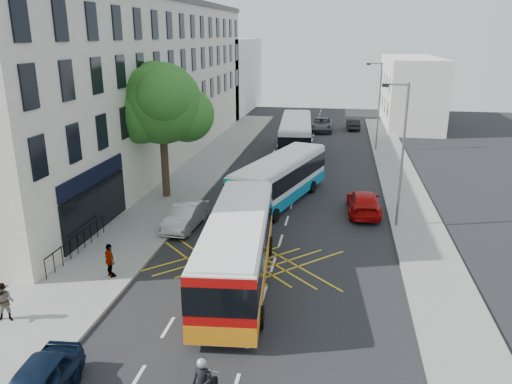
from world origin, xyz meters
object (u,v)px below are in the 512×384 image
at_px(parked_car_silver, 185,216).
at_px(distant_car_dark, 353,124).
at_px(bus_far, 296,136).
at_px(pedestrian_far, 110,260).
at_px(distant_car_grey, 321,125).
at_px(bus_mid, 280,179).
at_px(lamp_far, 378,102).
at_px(lamp_near, 401,149).
at_px(street_tree, 161,104).
at_px(red_hatchback, 364,202).
at_px(pedestrian_near, 4,302).
at_px(bus_near, 238,248).

xyz_separation_m(parked_car_silver, distant_car_dark, (9.93, 32.95, -0.07)).
distance_m(bus_far, pedestrian_far, 26.63).
relative_size(distant_car_grey, distant_car_dark, 1.39).
bearing_deg(bus_mid, lamp_far, 83.66).
bearing_deg(lamp_near, street_tree, 168.60).
distance_m(red_hatchback, pedestrian_far, 15.84).
bearing_deg(lamp_far, bus_mid, -112.85).
xyz_separation_m(lamp_near, lamp_far, (0.00, 20.00, 0.00)).
height_order(distant_car_dark, pedestrian_far, pedestrian_far).
bearing_deg(distant_car_dark, bus_far, 63.96).
bearing_deg(pedestrian_near, distant_car_grey, 62.92).
bearing_deg(pedestrian_far, lamp_near, -104.58).
relative_size(bus_mid, parked_car_silver, 2.56).
bearing_deg(bus_far, bus_near, -94.68).
xyz_separation_m(bus_near, red_hatchback, (5.85, 10.05, -0.93)).
xyz_separation_m(parked_car_silver, distant_car_grey, (6.34, 31.39, 0.04)).
height_order(parked_car_silver, distant_car_dark, parked_car_silver).
relative_size(lamp_far, pedestrian_far, 5.06).
bearing_deg(distant_car_dark, lamp_near, 89.10).
distance_m(lamp_near, red_hatchback, 4.77).
height_order(lamp_far, parked_car_silver, lamp_far).
xyz_separation_m(distant_car_grey, distant_car_dark, (3.59, 1.56, -0.11)).
height_order(distant_car_grey, distant_car_dark, distant_car_grey).
bearing_deg(lamp_far, pedestrian_far, -114.68).
relative_size(distant_car_grey, pedestrian_far, 3.36).
distance_m(lamp_near, parked_car_silver, 12.60).
distance_m(bus_near, distant_car_grey, 37.32).
distance_m(distant_car_dark, pedestrian_far, 41.21).
bearing_deg(street_tree, bus_near, -56.56).
distance_m(distant_car_grey, pedestrian_far, 38.84).
distance_m(lamp_far, distant_car_dark, 11.76).
height_order(parked_car_silver, distant_car_grey, distant_car_grey).
height_order(lamp_near, parked_car_silver, lamp_near).
xyz_separation_m(bus_far, pedestrian_far, (-5.90, -25.96, -0.78)).
bearing_deg(street_tree, pedestrian_near, -92.97).
relative_size(street_tree, bus_far, 0.74).
height_order(red_hatchback, distant_car_grey, distant_car_grey).
height_order(bus_far, pedestrian_far, bus_far).
xyz_separation_m(lamp_far, distant_car_grey, (-5.46, 9.35, -3.88)).
xyz_separation_m(lamp_near, bus_near, (-7.53, -7.90, -2.98)).
xyz_separation_m(lamp_near, red_hatchback, (-1.68, 2.15, -3.92)).
height_order(bus_far, pedestrian_near, bus_far).
distance_m(distant_car_grey, distant_car_dark, 3.92).
bearing_deg(pedestrian_far, red_hatchback, -94.70).
distance_m(red_hatchback, pedestrian_near, 20.38).
bearing_deg(lamp_far, lamp_near, -90.00).
height_order(bus_mid, pedestrian_far, bus_mid).
bearing_deg(street_tree, bus_mid, 2.87).
relative_size(lamp_near, bus_far, 0.68).
relative_size(street_tree, distant_car_grey, 1.66).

